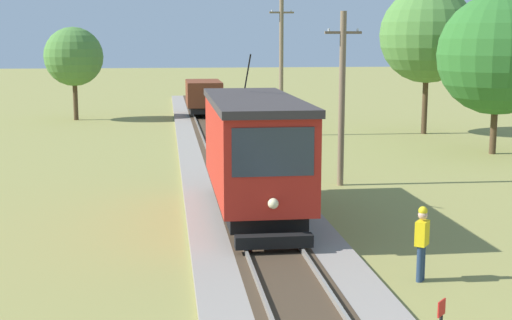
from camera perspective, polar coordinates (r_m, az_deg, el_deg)
red_tram at (r=21.96m, az=-0.17°, el=0.78°), size 2.60×8.54×4.79m
freight_car at (r=50.81m, az=-4.20°, el=5.11°), size 2.40×5.20×2.31m
utility_pole_near_tram at (r=27.28m, az=6.87°, el=5.00°), size 1.40×0.25×6.59m
utility_pole_mid at (r=41.30m, az=2.03°, el=7.60°), size 1.40×0.31×7.99m
track_worker at (r=17.06m, az=13.09°, el=-6.24°), size 0.42×0.45×1.78m
tree_left_near at (r=50.85m, az=-14.35°, el=7.99°), size 4.02×4.02×6.37m
tree_right_near at (r=43.22m, az=13.53°, el=9.65°), size 5.54×5.54×8.54m
tree_left_far at (r=36.47m, az=18.73°, el=7.96°), size 5.78×5.78×7.71m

